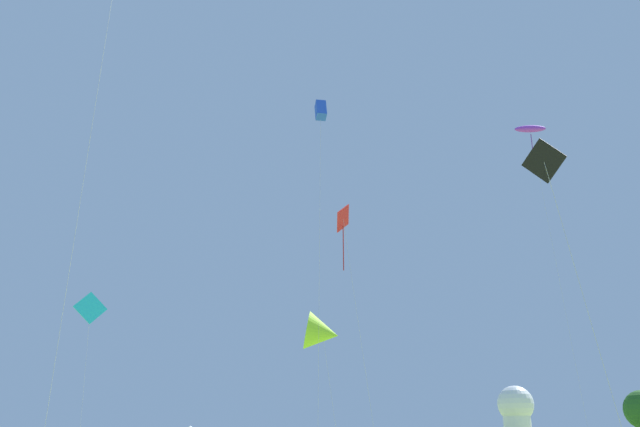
{
  "coord_description": "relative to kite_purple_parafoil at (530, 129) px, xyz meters",
  "views": [
    {
      "loc": [
        -6.58,
        -5.17,
        1.69
      ],
      "look_at": [
        0.0,
        32.0,
        14.84
      ],
      "focal_mm": 36.4,
      "sensor_mm": 36.0,
      "label": 1
    }
  ],
  "objects": [
    {
      "name": "kite_purple_parafoil",
      "position": [
        0.0,
        0.0,
        0.0
      ],
      "size": [
        4.16,
        2.23,
        36.15
      ],
      "color": "purple",
      "rests_on": "ground"
    },
    {
      "name": "kite_red_diamond",
      "position": [
        -26.44,
        -19.59,
        -19.35
      ],
      "size": [
        2.51,
        1.99,
        17.52
      ],
      "color": "red",
      "rests_on": "ground"
    },
    {
      "name": "kite_black_diamond",
      "position": [
        -23.18,
        -41.17,
        -23.89
      ],
      "size": [
        1.83,
        1.86,
        12.61
      ],
      "color": "black",
      "rests_on": "ground"
    },
    {
      "name": "kite_cyan_diamond",
      "position": [
        -45.46,
        -4.37,
        -23.19
      ],
      "size": [
        2.68,
        1.93,
        13.77
      ],
      "color": "#1EB7CC",
      "rests_on": "ground"
    },
    {
      "name": "kite_lime_delta",
      "position": [
        -26.95,
        -13.98,
        -26.25
      ],
      "size": [
        3.28,
        3.28,
        10.83
      ],
      "color": "#99DB2D",
      "rests_on": "ground"
    },
    {
      "name": "kite_blue_box",
      "position": [
        -27.0,
        -13.57,
        -7.34
      ],
      "size": [
        1.01,
        2.63,
        29.15
      ],
      "color": "blue",
      "rests_on": "ground"
    },
    {
      "name": "observatory_dome",
      "position": [
        19.86,
        50.6,
        -29.45
      ],
      "size": [
        6.4,
        6.4,
        10.8
      ],
      "color": "white",
      "rests_on": "ground"
    }
  ]
}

